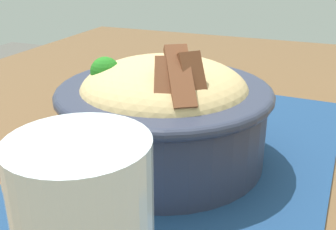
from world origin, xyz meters
The scene contains 4 objects.
table centered at (0.00, 0.00, 0.66)m, with size 1.31×0.95×0.72m.
placemat centered at (0.01, -0.02, 0.72)m, with size 0.45×0.29×0.00m, color navy.
bowl centered at (-0.02, 0.00, 0.78)m, with size 0.24×0.24×0.13m.
fork centered at (0.10, 0.00, 0.72)m, with size 0.02×0.14×0.00m.
Camera 1 is at (-0.37, -0.15, 0.93)m, focal length 43.94 mm.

